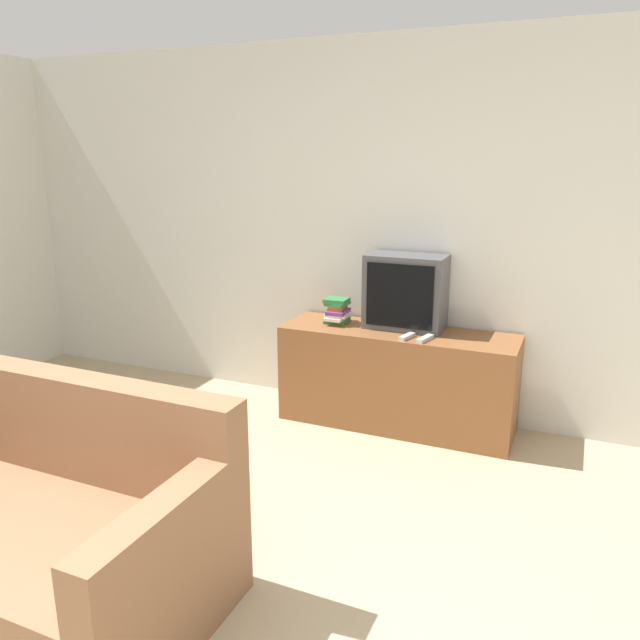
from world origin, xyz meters
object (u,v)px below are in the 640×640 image
(tv_stand, at_px, (397,378))
(remote_on_stand, at_px, (407,336))
(remote_secondary, at_px, (425,339))
(television, at_px, (406,292))
(book_stack, at_px, (337,311))
(couch, at_px, (28,530))

(tv_stand, relative_size, remote_on_stand, 10.35)
(tv_stand, height_order, remote_secondary, remote_secondary)
(television, bearing_deg, book_stack, -172.29)
(couch, height_order, remote_on_stand, couch)
(television, height_order, book_stack, television)
(tv_stand, distance_m, remote_secondary, 0.44)
(remote_on_stand, distance_m, remote_secondary, 0.12)
(couch, xyz_separation_m, book_stack, (0.49, 2.31, 0.47))
(television, height_order, couch, television)
(television, relative_size, couch, 0.31)
(remote_secondary, bearing_deg, tv_stand, 146.84)
(tv_stand, bearing_deg, remote_on_stand, -55.31)
(tv_stand, xyz_separation_m, remote_on_stand, (0.10, -0.14, 0.35))
(tv_stand, distance_m, television, 0.60)
(couch, bearing_deg, book_stack, 78.52)
(book_stack, xyz_separation_m, remote_secondary, (0.68, -0.17, -0.07))
(couch, xyz_separation_m, remote_secondary, (1.16, 2.13, 0.40))
(remote_on_stand, bearing_deg, television, 110.07)
(book_stack, bearing_deg, couch, -101.96)
(remote_secondary, bearing_deg, book_stack, 165.56)
(tv_stand, xyz_separation_m, couch, (-0.95, -2.27, -0.05))
(tv_stand, height_order, couch, couch)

